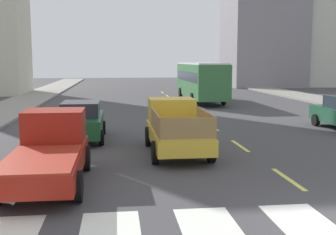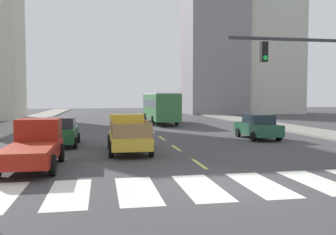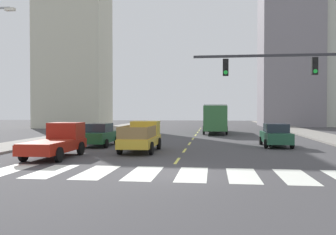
{
  "view_description": "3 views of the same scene",
  "coord_description": "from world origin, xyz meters",
  "px_view_note": "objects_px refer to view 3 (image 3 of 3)",
  "views": [
    {
      "loc": [
        -5.06,
        -7.8,
        3.52
      ],
      "look_at": [
        -2.94,
        9.58,
        1.16
      ],
      "focal_mm": 45.37,
      "sensor_mm": 36.0,
      "label": 1
    },
    {
      "loc": [
        -4.23,
        -11.38,
        2.99
      ],
      "look_at": [
        0.41,
        13.86,
        1.48
      ],
      "focal_mm": 38.88,
      "sensor_mm": 36.0,
      "label": 2
    },
    {
      "loc": [
        1.93,
        -15.19,
        2.72
      ],
      "look_at": [
        -1.31,
        10.39,
        2.19
      ],
      "focal_mm": 38.56,
      "sensor_mm": 36.0,
      "label": 3
    }
  ],
  "objects_px": {
    "pickup_stakebed": "(142,137)",
    "sedan_near_right": "(100,135)",
    "pickup_dark": "(58,141)",
    "city_bus": "(215,117)",
    "sedan_near_left": "(276,135)"
  },
  "relations": [
    {
      "from": "pickup_stakebed",
      "to": "city_bus",
      "type": "height_order",
      "value": "city_bus"
    },
    {
      "from": "pickup_stakebed",
      "to": "sedan_near_left",
      "type": "distance_m",
      "value": 10.18
    },
    {
      "from": "sedan_near_right",
      "to": "city_bus",
      "type": "bearing_deg",
      "value": 62.18
    },
    {
      "from": "pickup_stakebed",
      "to": "sedan_near_right",
      "type": "xyz_separation_m",
      "value": [
        -3.82,
        2.83,
        -0.08
      ]
    },
    {
      "from": "pickup_dark",
      "to": "sedan_near_right",
      "type": "relative_size",
      "value": 1.18
    },
    {
      "from": "pickup_dark",
      "to": "city_bus",
      "type": "xyz_separation_m",
      "value": [
        9.15,
        23.21,
        1.03
      ]
    },
    {
      "from": "pickup_stakebed",
      "to": "pickup_dark",
      "type": "height_order",
      "value": "same"
    },
    {
      "from": "city_bus",
      "to": "sedan_near_left",
      "type": "xyz_separation_m",
      "value": [
        4.42,
        -15.53,
        -1.09
      ]
    },
    {
      "from": "pickup_dark",
      "to": "sedan_near_left",
      "type": "bearing_deg",
      "value": 30.92
    },
    {
      "from": "pickup_stakebed",
      "to": "city_bus",
      "type": "bearing_deg",
      "value": 73.47
    },
    {
      "from": "pickup_dark",
      "to": "sedan_near_right",
      "type": "height_order",
      "value": "pickup_dark"
    },
    {
      "from": "city_bus",
      "to": "sedan_near_left",
      "type": "distance_m",
      "value": 16.19
    },
    {
      "from": "pickup_stakebed",
      "to": "city_bus",
      "type": "xyz_separation_m",
      "value": [
        4.92,
        19.58,
        1.02
      ]
    },
    {
      "from": "pickup_stakebed",
      "to": "sedan_near_left",
      "type": "relative_size",
      "value": 1.18
    },
    {
      "from": "sedan_near_right",
      "to": "sedan_near_left",
      "type": "bearing_deg",
      "value": 5.01
    }
  ]
}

